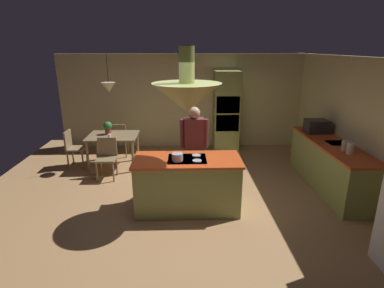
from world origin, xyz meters
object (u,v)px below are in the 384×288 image
at_px(dining_table, 113,139).
at_px(cup_on_table, 109,136).
at_px(potted_plant_on_table, 108,127).
at_px(cooking_pot_on_cooktop, 177,157).
at_px(chair_by_back_wall, 119,138).
at_px(chair_at_corner, 73,146).
at_px(microwave_on_counter, 317,126).
at_px(canister_flour, 350,148).
at_px(kitchen_island, 187,184).
at_px(chair_facing_island, 107,155).
at_px(person_at_island, 194,144).
at_px(canister_sugar, 345,145).
at_px(oven_tower, 226,112).

relative_size(dining_table, cup_on_table, 12.54).
xyz_separation_m(potted_plant_on_table, cooking_pot_on_cooktop, (1.66, -2.32, 0.08)).
bearing_deg(chair_by_back_wall, cup_on_table, 88.71).
bearing_deg(chair_at_corner, microwave_on_counter, -95.50).
bearing_deg(microwave_on_counter, canister_flour, -90.00).
bearing_deg(canister_flour, kitchen_island, -176.84).
relative_size(chair_by_back_wall, canister_flour, 4.17).
relative_size(dining_table, chair_at_corner, 1.30).
bearing_deg(chair_facing_island, dining_table, 90.00).
distance_m(person_at_island, canister_sugar, 2.72).
bearing_deg(person_at_island, cooking_pot_on_cooktop, -110.19).
distance_m(oven_tower, dining_table, 3.05).
relative_size(potted_plant_on_table, canister_sugar, 1.54).
bearing_deg(person_at_island, canister_sugar, -7.46).
distance_m(chair_facing_island, potted_plant_on_table, 0.88).
xyz_separation_m(cup_on_table, canister_sugar, (4.56, -1.54, 0.23)).
relative_size(potted_plant_on_table, microwave_on_counter, 0.65).
bearing_deg(chair_at_corner, chair_by_back_wall, -54.67).
bearing_deg(oven_tower, chair_by_back_wall, -170.37).
xyz_separation_m(oven_tower, chair_by_back_wall, (-2.80, -0.47, -0.56)).
distance_m(chair_at_corner, cup_on_table, 1.00).
height_order(chair_at_corner, cooking_pot_on_cooktop, cooking_pot_on_cooktop).
height_order(potted_plant_on_table, cooking_pot_on_cooktop, cooking_pot_on_cooktop).
relative_size(person_at_island, chair_at_corner, 1.93).
xyz_separation_m(potted_plant_on_table, microwave_on_counter, (4.66, -0.62, 0.14)).
height_order(kitchen_island, oven_tower, oven_tower).
distance_m(oven_tower, microwave_on_counter, 2.41).
relative_size(cup_on_table, canister_sugar, 0.46).
bearing_deg(canister_flour, dining_table, 156.83).
xyz_separation_m(potted_plant_on_table, canister_flour, (4.66, -2.04, 0.11)).
bearing_deg(canister_flour, microwave_on_counter, 90.00).
bearing_deg(cup_on_table, cooking_pot_on_cooktop, -52.13).
distance_m(potted_plant_on_table, microwave_on_counter, 4.70).
distance_m(canister_sugar, microwave_on_counter, 1.24).
bearing_deg(oven_tower, chair_facing_island, -147.10).
distance_m(chair_at_corner, cooking_pot_on_cooktop, 3.38).
height_order(oven_tower, chair_facing_island, oven_tower).
height_order(chair_facing_island, cup_on_table, chair_facing_island).
relative_size(chair_at_corner, microwave_on_counter, 1.89).
height_order(chair_at_corner, canister_flour, canister_flour).
bearing_deg(chair_at_corner, cup_on_table, -103.62).
height_order(chair_by_back_wall, chair_at_corner, same).
bearing_deg(chair_facing_island, potted_plant_on_table, 98.90).
distance_m(chair_facing_island, cup_on_table, 0.54).
bearing_deg(chair_at_corner, canister_flour, -109.51).
height_order(cup_on_table, canister_sugar, canister_sugar).
bearing_deg(kitchen_island, potted_plant_on_table, 129.67).
bearing_deg(cooking_pot_on_cooktop, cup_on_table, 127.87).
distance_m(chair_at_corner, microwave_on_counter, 5.54).
bearing_deg(chair_by_back_wall, canister_flour, 150.09).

